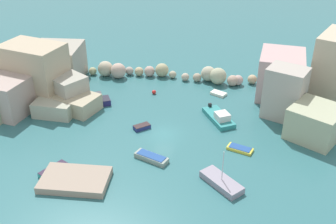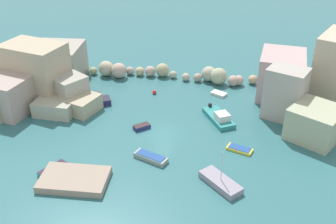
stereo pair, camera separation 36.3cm
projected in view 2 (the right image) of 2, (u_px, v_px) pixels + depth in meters
cove_water at (164, 134)px, 53.20m from camera, size 160.00×160.00×0.00m
cliff_headland_left at (31, 79)px, 61.87m from camera, size 25.69×21.85×8.71m
cliff_headland_right at (329, 84)px, 58.88m from camera, size 23.96×25.04×10.52m
rock_breakwater at (167, 73)px, 67.93m from camera, size 33.02×4.37×2.78m
stone_dock at (74, 179)px, 44.37m from camera, size 7.53×4.86×0.83m
channel_buoy at (154, 92)px, 63.46m from camera, size 0.66×0.66×0.66m
moored_boat_0 at (142, 127)px, 54.35m from camera, size 2.45×2.26×0.57m
moored_boat_1 at (151, 157)px, 48.10m from camera, size 4.42×3.01×0.68m
moored_boat_2 at (240, 149)px, 49.85m from camera, size 3.45×2.44×0.43m
moored_boat_3 at (219, 117)px, 56.07m from camera, size 4.91×6.44×1.60m
moored_boat_4 at (219, 94)px, 63.20m from camera, size 2.75×2.39×0.41m
moored_boat_5 at (221, 182)px, 43.93m from camera, size 5.05×5.12×4.48m
moored_boat_6 at (94, 101)px, 60.13m from camera, size 5.48×4.06×1.86m
moored_boat_7 at (53, 170)px, 46.07m from camera, size 2.87×3.62×0.63m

